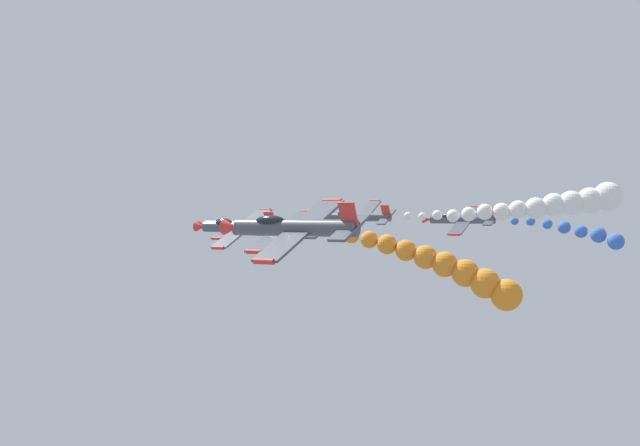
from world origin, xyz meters
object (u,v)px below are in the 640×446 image
airplane_left_inner (238,227)px  airplane_trailing (293,227)px  airplane_right_inner (357,217)px  airplane_left_outer (277,229)px  airplane_right_outer (461,219)px  airplane_lead (235,225)px

airplane_left_inner → airplane_trailing: airplane_trailing is taller
airplane_right_inner → airplane_left_outer: airplane_right_inner is taller
airplane_left_inner → airplane_right_outer: (35.21, -11.62, 0.56)m
airplane_lead → airplane_left_outer: airplane_left_outer is taller
airplane_left_inner → airplane_trailing: (-24.31, -21.91, 0.54)m
airplane_lead → airplane_right_inner: (12.26, -10.46, 0.93)m
airplane_left_inner → airplane_right_outer: airplane_right_outer is taller
airplane_right_outer → airplane_left_outer: bearing=-179.1°
airplane_left_outer → airplane_right_outer: bearing=0.9°
airplane_left_inner → airplane_trailing: bearing=-138.0°
airplane_lead → airplane_left_inner: size_ratio=1.00×
airplane_right_inner → airplane_right_outer: (11.48, -9.86, -0.37)m
airplane_right_inner → airplane_left_outer: size_ratio=1.00×
airplane_left_outer → airplane_right_outer: size_ratio=1.00×
airplane_left_outer → airplane_left_inner: bearing=47.2°
airplane_lead → airplane_trailing: bearing=-139.4°
airplane_lead → airplane_left_inner: bearing=-142.8°
airplane_trailing → airplane_right_outer: bearing=9.8°
airplane_lead → airplane_left_outer: bearing=-137.4°
airplane_lead → airplane_trailing: 47.09m
airplane_left_inner → airplane_trailing: 32.73m
airplane_trailing → airplane_right_inner: bearing=22.8°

